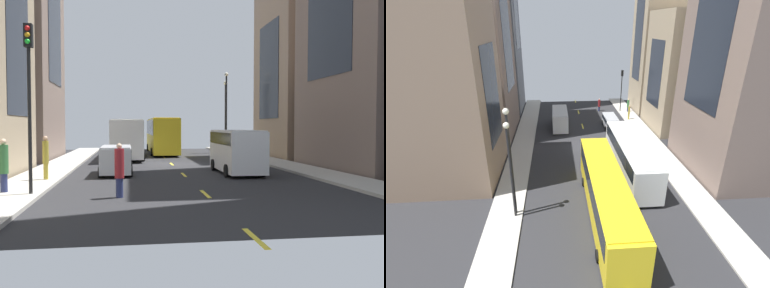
% 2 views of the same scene
% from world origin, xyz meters
% --- Properties ---
extents(ground_plane, '(42.30, 42.30, 0.00)m').
position_xyz_m(ground_plane, '(0.00, 0.00, 0.00)').
color(ground_plane, '#28282B').
extents(sidewalk_west, '(2.59, 44.00, 0.15)m').
position_xyz_m(sidewalk_west, '(-7.86, 0.00, 0.07)').
color(sidewalk_west, '#B2ADA3').
rests_on(sidewalk_west, ground).
extents(sidewalk_east, '(2.59, 44.00, 0.15)m').
position_xyz_m(sidewalk_east, '(7.86, 0.00, 0.07)').
color(sidewalk_east, '#B2ADA3').
rests_on(sidewalk_east, ground).
extents(lane_stripe_0, '(0.16, 2.00, 0.01)m').
position_xyz_m(lane_stripe_0, '(0.00, -21.00, 0.01)').
color(lane_stripe_0, yellow).
rests_on(lane_stripe_0, ground).
extents(lane_stripe_1, '(0.16, 2.00, 0.01)m').
position_xyz_m(lane_stripe_1, '(0.00, -14.00, 0.01)').
color(lane_stripe_1, yellow).
rests_on(lane_stripe_1, ground).
extents(lane_stripe_2, '(0.16, 2.00, 0.01)m').
position_xyz_m(lane_stripe_2, '(0.00, -7.00, 0.01)').
color(lane_stripe_2, yellow).
rests_on(lane_stripe_2, ground).
extents(lane_stripe_3, '(0.16, 2.00, 0.01)m').
position_xyz_m(lane_stripe_3, '(0.00, 0.00, 0.01)').
color(lane_stripe_3, yellow).
rests_on(lane_stripe_3, ground).
extents(lane_stripe_4, '(0.16, 2.00, 0.01)m').
position_xyz_m(lane_stripe_4, '(0.00, 7.00, 0.01)').
color(lane_stripe_4, yellow).
rests_on(lane_stripe_4, ground).
extents(lane_stripe_5, '(0.16, 2.00, 0.01)m').
position_xyz_m(lane_stripe_5, '(0.00, 14.00, 0.01)').
color(lane_stripe_5, yellow).
rests_on(lane_stripe_5, ground).
extents(building_west_0, '(9.88, 7.30, 23.18)m').
position_xyz_m(building_west_0, '(-14.24, -14.59, 11.59)').
color(building_west_0, tan).
rests_on(building_west_0, ground).
extents(building_west_1, '(6.59, 8.77, 15.15)m').
position_xyz_m(building_west_1, '(-12.61, -5.64, 7.58)').
color(building_west_1, tan).
rests_on(building_west_1, ground).
extents(building_east_1, '(7.75, 10.79, 26.39)m').
position_xyz_m(building_east_1, '(13.19, -5.79, 13.20)').
color(building_east_1, '#7A665B').
rests_on(building_east_1, ground).
extents(building_east_2, '(9.34, 9.30, 15.55)m').
position_xyz_m(building_east_2, '(13.97, 5.63, 7.78)').
color(building_east_2, '#937760').
rests_on(building_east_2, ground).
extents(city_bus_white, '(2.80, 12.26, 3.35)m').
position_xyz_m(city_bus_white, '(-3.29, 6.75, 2.01)').
color(city_bus_white, silver).
rests_on(city_bus_white, ground).
extents(streetcar_yellow, '(2.70, 14.21, 3.59)m').
position_xyz_m(streetcar_yellow, '(0.24, 13.23, 2.13)').
color(streetcar_yellow, yellow).
rests_on(streetcar_yellow, ground).
extents(delivery_van_white, '(2.25, 6.01, 2.58)m').
position_xyz_m(delivery_van_white, '(3.21, -6.66, 1.52)').
color(delivery_van_white, white).
rests_on(delivery_van_white, ground).
extents(car_silver_0, '(1.87, 4.20, 1.66)m').
position_xyz_m(car_silver_0, '(-3.86, -6.25, 0.98)').
color(car_silver_0, '#B7BABF').
rests_on(car_silver_0, ground).
extents(pedestrian_walking_far, '(0.38, 0.38, 2.16)m').
position_xyz_m(pedestrian_walking_far, '(-8.12, -13.22, 1.29)').
color(pedestrian_walking_far, navy).
rests_on(pedestrian_walking_far, ground).
extents(pedestrian_crossing_mid, '(0.38, 0.38, 2.14)m').
position_xyz_m(pedestrian_crossing_mid, '(-3.49, -14.32, 1.12)').
color(pedestrian_crossing_mid, navy).
rests_on(pedestrian_crossing_mid, ground).
extents(pedestrian_waiting_curb, '(0.30, 0.30, 2.17)m').
position_xyz_m(pedestrian_waiting_curb, '(-7.25, -9.20, 1.33)').
color(pedestrian_waiting_curb, gold).
rests_on(pedestrian_waiting_curb, ground).
extents(traffic_light_near_corner, '(0.32, 0.44, 6.63)m').
position_xyz_m(traffic_light_near_corner, '(-6.96, -13.79, 4.70)').
color(traffic_light_near_corner, black).
rests_on(traffic_light_near_corner, ground).
extents(streetlamp_near, '(0.44, 0.44, 7.48)m').
position_xyz_m(streetlamp_near, '(7.06, 12.91, 4.70)').
color(streetlamp_near, black).
rests_on(streetlamp_near, ground).
extents(streetlamp_far, '(0.44, 0.44, 8.33)m').
position_xyz_m(streetlamp_far, '(7.06, 12.55, 5.15)').
color(streetlamp_far, black).
rests_on(streetlamp_far, ground).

